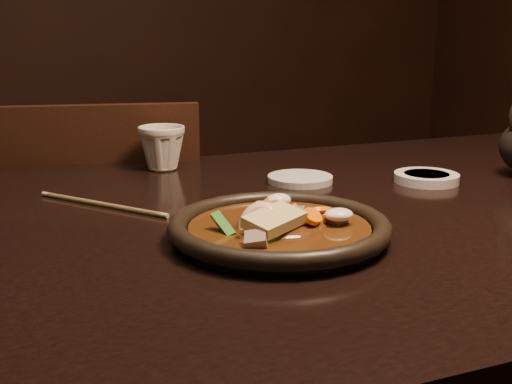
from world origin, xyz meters
name	(u,v)px	position (x,y,z in m)	size (l,w,h in m)	color
table	(310,260)	(0.00, 0.00, 0.67)	(1.60, 0.90, 0.75)	black
chair	(112,273)	(-0.20, 0.58, 0.47)	(0.48, 0.48, 0.86)	black
plate	(279,229)	(-0.10, -0.10, 0.76)	(0.28, 0.28, 0.03)	black
stirfry	(279,225)	(-0.10, -0.10, 0.77)	(0.17, 0.17, 0.06)	#3B1E0A
soy_dish	(426,178)	(0.27, 0.08, 0.76)	(0.11, 0.11, 0.02)	silver
saucer_right	(300,179)	(0.06, 0.17, 0.76)	(0.11, 0.11, 0.01)	silver
tea_cup	(162,146)	(-0.13, 0.36, 0.79)	(0.09, 0.08, 0.09)	beige
chopsticks	(102,204)	(-0.28, 0.14, 0.75)	(0.16, 0.20, 0.01)	tan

